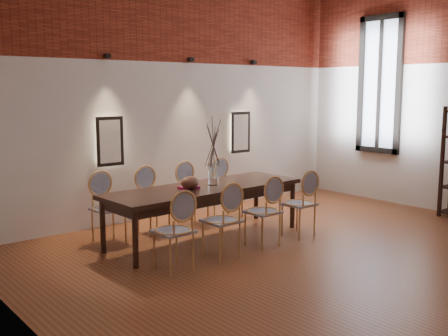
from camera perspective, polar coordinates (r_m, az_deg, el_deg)
floor at (r=6.49m, az=13.42°, el=-10.36°), size 7.00×7.00×0.02m
wall_back at (r=8.74m, az=-5.20°, el=8.08°), size 7.00×0.10×4.00m
wall_left at (r=3.91m, az=-18.81°, el=7.08°), size 0.10×7.00×4.00m
brick_band_back at (r=8.76m, az=-5.05°, el=16.28°), size 7.00×0.02×1.50m
niche_left at (r=8.02m, az=-12.41°, el=2.86°), size 0.36×0.06×0.66m
niche_right at (r=9.49m, az=1.69°, el=3.91°), size 0.36×0.06×0.66m
spot_fixture_left at (r=7.97m, az=-12.61°, el=11.82°), size 0.08×0.10×0.08m
spot_fixture_mid at (r=8.76m, az=-3.66°, el=11.70°), size 0.08×0.10×0.08m
spot_fixture_right at (r=9.65m, az=3.21°, el=11.41°), size 0.08×0.10×0.08m
window_glass at (r=10.13m, az=16.64°, el=8.67°), size 0.02×0.78×2.38m
window_frame at (r=10.11m, az=16.58°, el=8.68°), size 0.08×0.90×2.50m
window_mullion at (r=10.11m, az=16.58°, el=8.68°), size 0.06×0.06×2.40m
dining_table at (r=7.28m, az=-2.02°, el=-4.90°), size 2.93×1.02×0.75m
chair_near_a at (r=6.04m, az=-5.54°, el=-6.83°), size 0.45×0.45×0.94m
chair_near_b at (r=6.48m, az=-0.30°, el=-5.73°), size 0.45×0.45×0.94m
chair_near_c at (r=6.96m, az=4.22°, el=-4.74°), size 0.45×0.45×0.94m
chair_near_d at (r=7.49m, az=8.13°, el=-3.86°), size 0.45×0.45×0.94m
chair_far_a at (r=7.27m, az=-12.48°, el=-4.35°), size 0.45×0.45×0.94m
chair_far_b at (r=7.64m, az=-7.70°, el=-3.60°), size 0.45×0.45×0.94m
chair_far_c at (r=8.05m, az=-3.40°, el=-2.90°), size 0.45×0.45×0.94m
chair_far_d at (r=8.51m, az=0.46°, el=-2.27°), size 0.45×0.45×0.94m
vase at (r=7.27m, az=-1.18°, el=-0.70°), size 0.14×0.14×0.30m
dried_branches at (r=7.21m, az=-1.19°, el=2.84°), size 0.50×0.50×0.70m
bowl at (r=6.96m, az=-3.74°, el=-1.63°), size 0.24×0.24×0.18m
book at (r=7.05m, az=-3.86°, el=-2.12°), size 0.27×0.19×0.03m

